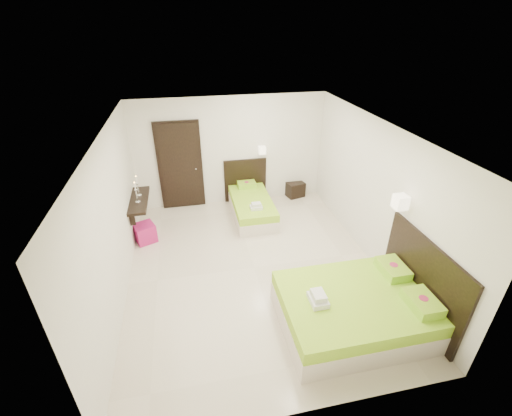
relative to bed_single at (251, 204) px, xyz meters
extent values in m
plane|color=beige|center=(-0.34, -1.95, -0.26)|extent=(5.50, 5.50, 0.00)
cube|color=beige|center=(0.00, -0.08, -0.12)|extent=(0.87, 1.74, 0.28)
cube|color=#86C41F|center=(0.00, -0.08, 0.10)|extent=(0.86, 1.73, 0.17)
cube|color=black|center=(0.00, 0.77, 0.28)|extent=(1.05, 0.05, 1.09)
cube|color=#96D326|center=(0.00, 0.58, 0.25)|extent=(0.44, 0.30, 0.12)
cylinder|color=#BF2C5A|center=(0.00, 0.58, 0.31)|extent=(0.10, 0.10, 0.00)
cube|color=silver|center=(0.00, -0.56, 0.22)|extent=(0.26, 0.19, 0.07)
cube|color=silver|center=(0.00, -0.56, 0.29)|extent=(0.20, 0.14, 0.07)
cube|color=white|center=(0.38, 0.62, 1.09)|extent=(0.16, 0.16, 0.17)
cylinder|color=#2D2116|center=(0.38, 0.70, 1.09)|extent=(0.03, 0.16, 0.03)
cube|color=beige|center=(0.84, -3.57, -0.09)|extent=(2.14, 1.60, 0.34)
cube|color=#86C41F|center=(0.84, -3.57, 0.18)|extent=(2.12, 1.59, 0.21)
cube|color=black|center=(1.88, -3.57, 0.40)|extent=(0.05, 1.82, 1.34)
cube|color=#96D326|center=(1.64, -3.94, 0.37)|extent=(0.36, 0.53, 0.15)
cylinder|color=#BF2C5A|center=(1.64, -3.94, 0.44)|extent=(0.13, 0.13, 0.00)
cube|color=#96D326|center=(1.64, -3.19, 0.37)|extent=(0.36, 0.53, 0.15)
cylinder|color=#BF2C5A|center=(1.64, -3.19, 0.44)|extent=(0.13, 0.13, 0.00)
cube|color=silver|center=(0.25, -3.57, 0.33)|extent=(0.24, 0.32, 0.09)
cube|color=silver|center=(0.25, -3.57, 0.42)|extent=(0.18, 0.24, 0.09)
cube|color=white|center=(1.73, -2.90, 1.39)|extent=(0.19, 0.19, 0.21)
cylinder|color=#2D2116|center=(1.81, -2.90, 1.39)|extent=(0.16, 0.03, 0.03)
cube|color=black|center=(1.29, 0.73, -0.07)|extent=(0.51, 0.47, 0.38)
cube|color=#AA165D|center=(-2.37, -0.62, -0.07)|extent=(0.50, 0.50, 0.39)
cube|color=black|center=(-1.54, 0.76, 0.79)|extent=(1.02, 0.06, 2.14)
cube|color=black|center=(-1.54, 0.72, 0.79)|extent=(0.88, 0.04, 2.06)
cylinder|color=silver|center=(-1.19, 0.69, 0.74)|extent=(0.03, 0.10, 0.03)
cube|color=black|center=(-2.41, -0.35, 0.56)|extent=(0.35, 1.20, 0.06)
cube|color=black|center=(-2.53, -0.80, 0.41)|extent=(0.10, 0.04, 0.30)
cube|color=black|center=(-2.53, 0.10, 0.41)|extent=(0.10, 0.04, 0.30)
cylinder|color=silver|center=(-2.41, -0.50, 0.60)|extent=(0.10, 0.10, 0.02)
cylinder|color=silver|center=(-2.41, -0.50, 0.72)|extent=(0.02, 0.02, 0.22)
cone|color=silver|center=(-2.41, -0.50, 0.85)|extent=(0.07, 0.07, 0.04)
cylinder|color=white|center=(-2.41, -0.50, 0.94)|extent=(0.02, 0.02, 0.15)
sphere|color=#FFB23F|center=(-2.41, -0.50, 1.03)|extent=(0.02, 0.02, 0.02)
cylinder|color=silver|center=(-2.41, -0.20, 0.60)|extent=(0.10, 0.10, 0.02)
cylinder|color=silver|center=(-2.41, -0.20, 0.72)|extent=(0.02, 0.02, 0.22)
cone|color=silver|center=(-2.41, -0.20, 0.85)|extent=(0.07, 0.07, 0.04)
cylinder|color=white|center=(-2.41, -0.20, 0.94)|extent=(0.02, 0.02, 0.15)
sphere|color=#FFB23F|center=(-2.41, -0.20, 1.03)|extent=(0.02, 0.02, 0.02)
camera|label=1|loc=(-1.34, -6.89, 3.83)|focal=24.00mm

